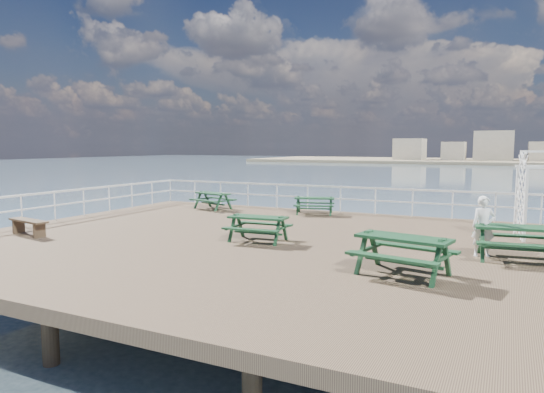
{
  "coord_description": "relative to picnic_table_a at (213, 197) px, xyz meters",
  "views": [
    {
      "loc": [
        6.32,
        -12.48,
        2.77
      ],
      "look_at": [
        -0.68,
        1.74,
        1.1
      ],
      "focal_mm": 32.0,
      "sensor_mm": 36.0,
      "label": 1
    }
  ],
  "objects": [
    {
      "name": "picnic_table_d",
      "position": [
        5.15,
        -5.5,
        0.01
      ],
      "size": [
        1.79,
        1.49,
        0.82
      ],
      "rotation": [
        0.0,
        0.0,
        0.08
      ],
      "color": "#13361F",
      "rests_on": "ground"
    },
    {
      "name": "picnic_table_a",
      "position": [
        0.0,
        0.0,
        0.0
      ],
      "size": [
        1.97,
        1.75,
        0.81
      ],
      "rotation": [
        0.0,
        0.0,
        -0.28
      ],
      "color": "#13361F",
      "rests_on": "ground"
    },
    {
      "name": "picnic_table_e",
      "position": [
        9.68,
        -7.43,
        0.09
      ],
      "size": [
        2.23,
        1.93,
        0.95
      ],
      "rotation": [
        0.0,
        0.0,
        -0.19
      ],
      "color": "#13361F",
      "rests_on": "ground"
    },
    {
      "name": "person",
      "position": [
        11.13,
        -4.75,
        0.24
      ],
      "size": [
        0.64,
        0.51,
        1.52
      ],
      "primitive_type": "imported",
      "rotation": [
        0.0,
        0.0,
        0.3
      ],
      "color": "white",
      "rests_on": "ground"
    },
    {
      "name": "picnic_table_b",
      "position": [
        4.59,
        0.46,
        -0.02
      ],
      "size": [
        1.89,
        1.69,
        0.77
      ],
      "rotation": [
        0.0,
        0.0,
        0.3
      ],
      "color": "#13361F",
      "rests_on": "ground"
    },
    {
      "name": "picnic_table_c",
      "position": [
        11.9,
        -4.81,
        0.09
      ],
      "size": [
        2.12,
        1.79,
        0.94
      ],
      "rotation": [
        0.0,
        0.0,
        0.13
      ],
      "color": "#13361F",
      "rests_on": "ground"
    },
    {
      "name": "flat_bench_near",
      "position": [
        -1.67,
        -7.82,
        -0.15
      ],
      "size": [
        1.74,
        0.7,
        0.49
      ],
      "rotation": [
        0.0,
        0.0,
        -0.18
      ],
      "color": "brown",
      "rests_on": "ground"
    },
    {
      "name": "ground",
      "position": [
        5.34,
        -5.32,
        -0.67
      ],
      "size": [
        18.0,
        14.0,
        0.3
      ],
      "primitive_type": "cube",
      "color": "brown",
      "rests_on": "ground"
    },
    {
      "name": "sea_backdrop",
      "position": [
        17.88,
        128.75,
        -1.02
      ],
      "size": [
        300.0,
        300.0,
        9.2
      ],
      "color": "#40576B",
      "rests_on": "ground"
    },
    {
      "name": "railing",
      "position": [
        5.27,
        -2.75,
        0.36
      ],
      "size": [
        17.77,
        13.76,
        1.1
      ],
      "color": "white",
      "rests_on": "ground"
    }
  ]
}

